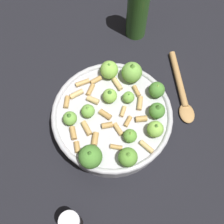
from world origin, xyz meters
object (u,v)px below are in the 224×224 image
cooking_pan (113,117)px  wooden_spoon (181,91)px  olive_oil_bottle (138,5)px  pepper_shaker (73,223)px

cooking_pan → wooden_spoon: bearing=46.6°
cooking_pan → olive_oil_bottle: size_ratio=1.13×
cooking_pan → wooden_spoon: cooking_pan is taller
pepper_shaker → olive_oil_bottle: 0.52m
pepper_shaker → olive_oil_bottle: bearing=93.8°
olive_oil_bottle → cooking_pan: bearing=-83.4°
wooden_spoon → olive_oil_bottle: bearing=138.7°
olive_oil_bottle → wooden_spoon: 0.24m
pepper_shaker → olive_oil_bottle: size_ratio=0.33×
cooking_pan → wooden_spoon: (0.13, 0.14, -0.03)m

